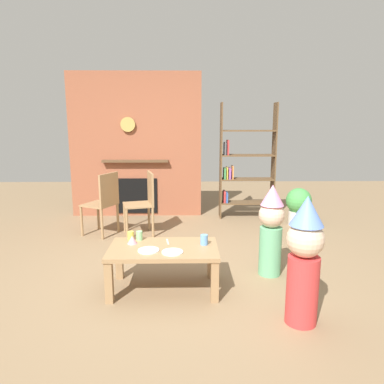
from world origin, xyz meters
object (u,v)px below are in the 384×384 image
object	(u,v)px
coffee_table	(163,254)
paper_plate_front	(149,250)
paper_cup_center	(139,236)
child_in_pink	(271,228)
birthday_cake_slice	(132,240)
paper_cup_near_right	(131,236)
child_with_cone_hat	(304,258)
paper_plate_rear	(172,252)
dining_chair_left	(104,200)
bookshelf	(244,166)
dining_chair_middle	(144,199)
paper_cup_near_left	(204,240)
potted_plant_tall	(298,205)

from	to	relation	value
coffee_table	paper_plate_front	bearing A→B (deg)	-143.98
paper_cup_center	child_in_pink	xyz separation A→B (m)	(1.36, 0.12, 0.04)
coffee_table	birthday_cake_slice	distance (m)	0.35
paper_cup_near_right	child_with_cone_hat	bearing A→B (deg)	-29.22
paper_plate_rear	dining_chair_left	bearing A→B (deg)	118.98
bookshelf	dining_chair_middle	distance (m)	1.84
paper_cup_near_left	child_with_cone_hat	world-z (taller)	child_with_cone_hat
paper_cup_near_left	paper_plate_front	distance (m)	0.55
coffee_table	paper_cup_near_left	world-z (taller)	paper_cup_near_left
dining_chair_left	dining_chair_middle	xyz separation A→B (m)	(0.56, 0.03, 0.00)
paper_cup_center	dining_chair_middle	xyz separation A→B (m)	(-0.12, 1.53, 0.04)
birthday_cake_slice	child_in_pink	size ratio (longest dim) A/B	0.10
paper_plate_front	birthday_cake_slice	distance (m)	0.28
bookshelf	paper_cup_near_right	bearing A→B (deg)	-121.77
paper_cup_center	paper_plate_front	world-z (taller)	paper_cup_center
paper_cup_near_right	paper_plate_rear	bearing A→B (deg)	-39.86
paper_cup_center	birthday_cake_slice	size ratio (longest dim) A/B	0.93
child_in_pink	dining_chair_middle	xyz separation A→B (m)	(-1.49, 1.42, -0.00)
dining_chair_left	paper_cup_near_right	bearing A→B (deg)	137.76
paper_cup_near_left	birthday_cake_slice	bearing A→B (deg)	176.68
paper_plate_front	potted_plant_tall	size ratio (longest dim) A/B	0.34
child_in_pink	paper_cup_near_left	bearing A→B (deg)	3.50
paper_cup_center	paper_plate_front	size ratio (longest dim) A/B	0.47
dining_chair_middle	paper_cup_center	bearing A→B (deg)	80.08
bookshelf	paper_cup_near_left	bearing A→B (deg)	-106.72
birthday_cake_slice	child_in_pink	distance (m)	1.44
potted_plant_tall	dining_chair_left	bearing A→B (deg)	-171.21
bookshelf	paper_cup_near_right	xyz separation A→B (m)	(-1.52, -2.45, -0.40)
paper_cup_near_right	potted_plant_tall	bearing A→B (deg)	40.07
child_with_cone_hat	dining_chair_middle	world-z (taller)	child_with_cone_hat
bookshelf	paper_plate_front	xyz separation A→B (m)	(-1.31, -2.77, -0.44)
paper_plate_front	child_in_pink	distance (m)	1.31
bookshelf	birthday_cake_slice	bearing A→B (deg)	-120.14
paper_cup_near_right	paper_cup_near_left	bearing A→B (deg)	-11.52
coffee_table	dining_chair_middle	bearing A→B (deg)	102.12
paper_plate_front	paper_plate_rear	xyz separation A→B (m)	(0.22, -0.05, 0.00)
paper_cup_near_right	paper_cup_center	size ratio (longest dim) A/B	0.96
child_in_pink	coffee_table	bearing A→B (deg)	0.00
paper_cup_near_right	paper_plate_rear	distance (m)	0.57
paper_plate_front	child_with_cone_hat	xyz separation A→B (m)	(1.28, -0.52, 0.12)
bookshelf	dining_chair_middle	bearing A→B (deg)	-149.27
child_in_pink	paper_cup_center	bearing A→B (deg)	-11.83
paper_plate_rear	child_in_pink	size ratio (longest dim) A/B	0.20
coffee_table	dining_chair_middle	xyz separation A→B (m)	(-0.38, 1.75, 0.15)
child_with_cone_hat	paper_cup_near_right	bearing A→B (deg)	-1.07
paper_cup_center	bookshelf	bearing A→B (deg)	59.77
paper_cup_near_left	paper_plate_rear	xyz separation A→B (m)	(-0.30, -0.21, -0.04)
bookshelf	coffee_table	world-z (taller)	bookshelf
paper_cup_near_left	paper_plate_rear	size ratio (longest dim) A/B	0.50
child_in_pink	dining_chair_middle	world-z (taller)	child_in_pink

